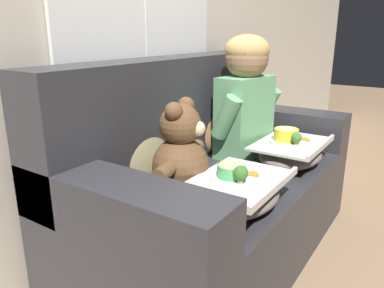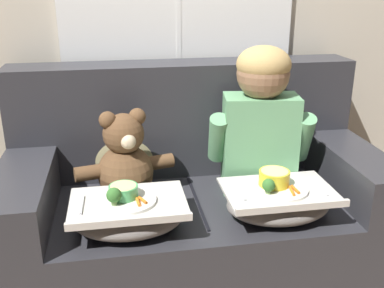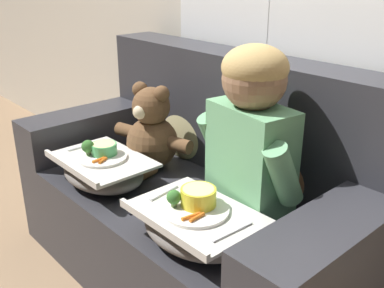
{
  "view_description": "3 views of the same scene",
  "coord_description": "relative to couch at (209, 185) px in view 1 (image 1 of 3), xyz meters",
  "views": [
    {
      "loc": [
        -1.53,
        -0.85,
        1.12
      ],
      "look_at": [
        -0.09,
        0.12,
        0.59
      ],
      "focal_mm": 35.0,
      "sensor_mm": 36.0,
      "label": 1
    },
    {
      "loc": [
        -0.32,
        -1.79,
        1.37
      ],
      "look_at": [
        -0.01,
        0.02,
        0.69
      ],
      "focal_mm": 42.0,
      "sensor_mm": 36.0,
      "label": 2
    },
    {
      "loc": [
        1.29,
        -1.14,
        1.35
      ],
      "look_at": [
        -0.02,
        0.04,
        0.64
      ],
      "focal_mm": 42.0,
      "sensor_mm": 36.0,
      "label": 3
    }
  ],
  "objects": [
    {
      "name": "teddy_bear",
      "position": [
        -0.3,
        -0.04,
        0.26
      ],
      "size": [
        0.44,
        0.32,
        0.41
      ],
      "color": "brown",
      "rests_on": "couch"
    },
    {
      "name": "child_figure",
      "position": [
        0.3,
        -0.04,
        0.45
      ],
      "size": [
        0.48,
        0.26,
        0.66
      ],
      "color": "#66A370",
      "rests_on": "couch"
    },
    {
      "name": "throw_pillow_behind_teddy",
      "position": [
        -0.3,
        0.17,
        0.25
      ],
      "size": [
        0.35,
        0.17,
        0.36
      ],
      "color": "tan",
      "rests_on": "couch"
    },
    {
      "name": "throw_pillow_behind_child",
      "position": [
        0.3,
        0.17,
        0.25
      ],
      "size": [
        0.35,
        0.17,
        0.36
      ],
      "color": "#B2754C",
      "rests_on": "couch"
    },
    {
      "name": "ground_plane",
      "position": [
        0.0,
        -0.07,
        -0.36
      ],
      "size": [
        14.0,
        14.0,
        0.0
      ],
      "primitive_type": "plane",
      "color": "#8E7051"
    },
    {
      "name": "couch",
      "position": [
        0.0,
        0.0,
        0.0
      ],
      "size": [
        1.65,
        0.85,
        0.99
      ],
      "color": "#2D2D33",
      "rests_on": "ground_plane"
    },
    {
      "name": "lap_tray_teddy",
      "position": [
        -0.3,
        -0.31,
        0.15
      ],
      "size": [
        0.45,
        0.32,
        0.2
      ],
      "color": "slate",
      "rests_on": "teddy_bear"
    },
    {
      "name": "lap_tray_child",
      "position": [
        0.3,
        -0.31,
        0.15
      ],
      "size": [
        0.45,
        0.32,
        0.19
      ],
      "color": "slate",
      "rests_on": "child_figure"
    }
  ]
}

